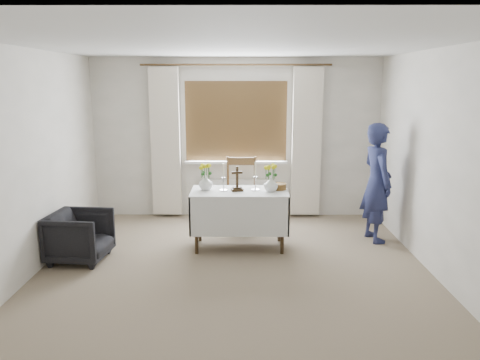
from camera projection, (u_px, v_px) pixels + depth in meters
name	position (u px, v px, depth m)	size (l,w,h in m)	color
ground	(234.00, 278.00, 5.19)	(5.00, 5.00, 0.00)	gray
altar_table	(239.00, 219.00, 6.08)	(1.24, 0.64, 0.76)	white
wooden_chair	(241.00, 193.00, 6.90)	(0.48, 0.48, 1.03)	#513A1B
armchair	(80.00, 236.00, 5.64)	(0.65, 0.67, 0.61)	black
person	(377.00, 183.00, 6.27)	(0.59, 0.39, 1.61)	navy
radiator	(236.00, 198.00, 7.50)	(1.10, 0.10, 0.60)	silver
wooden_cross	(237.00, 179.00, 5.96)	(0.15, 0.11, 0.32)	black
candlestick_left	(224.00, 177.00, 5.97)	(0.10, 0.10, 0.35)	silver
candlestick_right	(255.00, 176.00, 5.99)	(0.10, 0.10, 0.37)	silver
flower_vase_left	(206.00, 183.00, 6.03)	(0.18, 0.18, 0.19)	silver
flower_vase_right	(271.00, 184.00, 5.94)	(0.18, 0.18, 0.19)	silver
wicker_basket	(278.00, 186.00, 6.07)	(0.21, 0.21, 0.08)	brown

